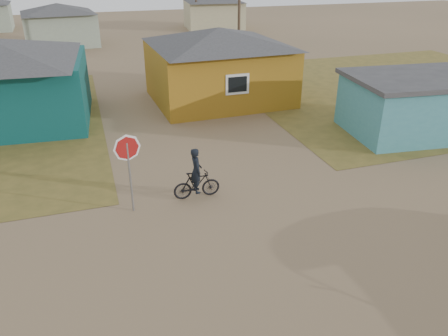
{
  "coord_description": "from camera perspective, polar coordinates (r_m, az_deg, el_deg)",
  "views": [
    {
      "loc": [
        -4.5,
        -8.63,
        7.24
      ],
      "look_at": [
        -0.75,
        3.0,
        1.3
      ],
      "focal_mm": 35.0,
      "sensor_mm": 36.0,
      "label": 1
    }
  ],
  "objects": [
    {
      "name": "house_pale_west",
      "position": [
        42.99,
        -20.69,
        17.18
      ],
      "size": [
        7.04,
        6.15,
        3.6
      ],
      "color": "gray",
      "rests_on": "ground"
    },
    {
      "name": "shed_turquoise",
      "position": [
        21.45,
        24.1,
        7.62
      ],
      "size": [
        6.71,
        4.93,
        2.6
      ],
      "color": "teal",
      "rests_on": "ground"
    },
    {
      "name": "ground",
      "position": [
        12.13,
        7.9,
        -11.01
      ],
      "size": [
        120.0,
        120.0,
        0.0
      ],
      "primitive_type": "plane",
      "color": "#83694B"
    },
    {
      "name": "house_yellow",
      "position": [
        24.26,
        -0.68,
        13.46
      ],
      "size": [
        7.72,
        6.76,
        3.9
      ],
      "color": "#986817",
      "rests_on": "ground"
    },
    {
      "name": "cyclist",
      "position": [
        14.32,
        -3.6,
        -1.57
      ],
      "size": [
        1.57,
        0.57,
        1.76
      ],
      "color": "black",
      "rests_on": "ground"
    },
    {
      "name": "utility_pole_near",
      "position": [
        32.69,
        2.0,
        20.47
      ],
      "size": [
        1.4,
        0.2,
        8.0
      ],
      "color": "#4B3A2D",
      "rests_on": "ground"
    },
    {
      "name": "house_beige_east",
      "position": [
        51.03,
        -1.34,
        19.87
      ],
      "size": [
        6.95,
        6.05,
        3.6
      ],
      "color": "tan",
      "rests_on": "ground"
    },
    {
      "name": "grass_ne",
      "position": [
        29.37,
        22.27,
        9.76
      ],
      "size": [
        20.0,
        18.0,
        0.0
      ],
      "primitive_type": "cube",
      "color": "olive",
      "rests_on": "ground"
    },
    {
      "name": "stop_sign",
      "position": [
        13.3,
        -12.44,
        1.52
      ],
      "size": [
        0.83,
        0.19,
        2.57
      ],
      "color": "gray",
      "rests_on": "ground"
    }
  ]
}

